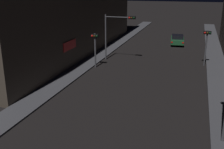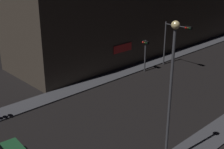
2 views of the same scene
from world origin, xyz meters
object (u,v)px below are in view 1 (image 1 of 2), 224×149
(far_car, at_px, (177,40))
(traffic_light_left_kerb, at_px, (95,43))
(traffic_light_right_kerb, at_px, (207,41))
(traffic_light_overhead, at_px, (117,28))

(far_car, bearing_deg, traffic_light_left_kerb, -116.64)
(traffic_light_left_kerb, xyz_separation_m, traffic_light_right_kerb, (11.00, 4.15, 0.14))
(traffic_light_right_kerb, bearing_deg, traffic_light_left_kerb, -159.31)
(far_car, xyz_separation_m, traffic_light_left_kerb, (-7.30, -14.55, 1.86))
(traffic_light_overhead, relative_size, traffic_light_left_kerb, 1.43)
(traffic_light_left_kerb, distance_m, traffic_light_right_kerb, 11.75)
(far_car, height_order, traffic_light_overhead, traffic_light_overhead)
(far_car, relative_size, traffic_light_overhead, 0.88)
(far_car, xyz_separation_m, traffic_light_overhead, (-6.00, -11.08, 3.00))
(traffic_light_left_kerb, bearing_deg, far_car, 63.36)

